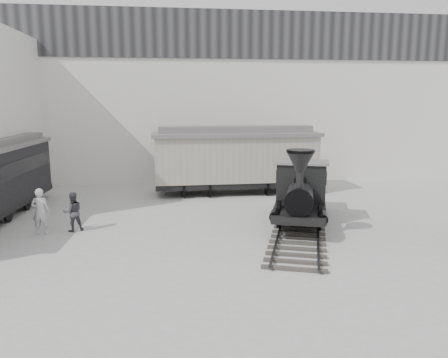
{
  "coord_description": "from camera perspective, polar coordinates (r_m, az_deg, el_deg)",
  "views": [
    {
      "loc": [
        -3.1,
        -14.63,
        5.38
      ],
      "look_at": [
        -0.86,
        3.99,
        2.0
      ],
      "focal_mm": 35.0,
      "sensor_mm": 36.0,
      "label": 1
    }
  ],
  "objects": [
    {
      "name": "locomotive",
      "position": [
        19.29,
        9.97,
        -2.21
      ],
      "size": [
        5.13,
        9.99,
        3.47
      ],
      "rotation": [
        0.0,
        0.0,
        -0.32
      ],
      "color": "#393431",
      "rests_on": "ground"
    },
    {
      "name": "visitor_b",
      "position": [
        19.22,
        -19.14,
        -4.07
      ],
      "size": [
        0.98,
        0.88,
        1.65
      ],
      "primitive_type": "imported",
      "rotation": [
        0.0,
        0.0,
        3.52
      ],
      "color": "#3D3C41",
      "rests_on": "ground"
    },
    {
      "name": "north_wall",
      "position": [
        29.78,
        -0.92,
        10.55
      ],
      "size": [
        34.0,
        2.51,
        11.0
      ],
      "color": "silver",
      "rests_on": "ground"
    },
    {
      "name": "ground",
      "position": [
        15.9,
        4.86,
        -9.61
      ],
      "size": [
        90.0,
        90.0,
        0.0
      ],
      "primitive_type": "plane",
      "color": "#9E9E9B"
    },
    {
      "name": "visitor_a",
      "position": [
        19.2,
        -22.85,
        -3.92
      ],
      "size": [
        0.71,
        0.47,
        1.92
      ],
      "primitive_type": "imported",
      "rotation": [
        0.0,
        0.0,
        3.12
      ],
      "color": "#BBBBBB",
      "rests_on": "ground"
    },
    {
      "name": "boxcar",
      "position": [
        25.53,
        1.52,
        2.75
      ],
      "size": [
        9.67,
        3.19,
        3.94
      ],
      "rotation": [
        0.0,
        0.0,
        0.02
      ],
      "color": "black",
      "rests_on": "ground"
    }
  ]
}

